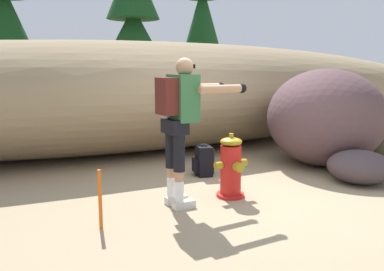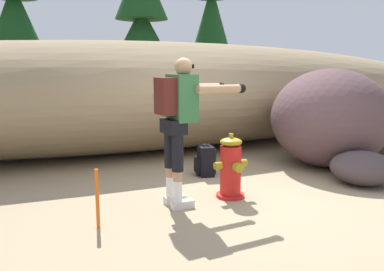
{
  "view_description": "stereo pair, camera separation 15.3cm",
  "coord_description": "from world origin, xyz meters",
  "px_view_note": "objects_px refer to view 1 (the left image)",
  "views": [
    {
      "loc": [
        -2.75,
        -4.19,
        1.57
      ],
      "look_at": [
        -0.58,
        0.18,
        0.75
      ],
      "focal_mm": 37.48,
      "sensor_mm": 36.0,
      "label": 1
    },
    {
      "loc": [
        -2.61,
        -4.25,
        1.57
      ],
      "look_at": [
        -0.58,
        0.18,
        0.75
      ],
      "focal_mm": 37.48,
      "sensor_mm": 36.0,
      "label": 2
    }
  ],
  "objects_px": {
    "boulder_mid": "(378,141)",
    "boulder_small": "(360,167)",
    "utility_worker": "(182,113)",
    "boulder_large": "(326,117)",
    "fire_hydrant": "(231,168)",
    "spare_backpack": "(203,161)",
    "survey_stake": "(100,199)"
  },
  "relations": [
    {
      "from": "survey_stake",
      "to": "boulder_small",
      "type": "bearing_deg",
      "value": 0.24
    },
    {
      "from": "fire_hydrant",
      "to": "boulder_small",
      "type": "relative_size",
      "value": 0.9
    },
    {
      "from": "boulder_mid",
      "to": "spare_backpack",
      "type": "bearing_deg",
      "value": 170.89
    },
    {
      "from": "boulder_large",
      "to": "boulder_small",
      "type": "xyz_separation_m",
      "value": [
        -0.32,
        -1.01,
        -0.55
      ]
    },
    {
      "from": "boulder_small",
      "to": "survey_stake",
      "type": "bearing_deg",
      "value": -179.76
    },
    {
      "from": "fire_hydrant",
      "to": "boulder_small",
      "type": "xyz_separation_m",
      "value": [
        1.92,
        -0.27,
        -0.14
      ]
    },
    {
      "from": "boulder_large",
      "to": "boulder_mid",
      "type": "height_order",
      "value": "boulder_large"
    },
    {
      "from": "fire_hydrant",
      "to": "boulder_mid",
      "type": "distance_m",
      "value": 3.32
    },
    {
      "from": "survey_stake",
      "to": "boulder_large",
      "type": "bearing_deg",
      "value": 14.61
    },
    {
      "from": "boulder_large",
      "to": "utility_worker",
      "type": "bearing_deg",
      "value": -165.26
    },
    {
      "from": "utility_worker",
      "to": "boulder_large",
      "type": "distance_m",
      "value": 3.03
    },
    {
      "from": "fire_hydrant",
      "to": "boulder_large",
      "type": "distance_m",
      "value": 2.4
    },
    {
      "from": "spare_backpack",
      "to": "survey_stake",
      "type": "height_order",
      "value": "survey_stake"
    },
    {
      "from": "boulder_large",
      "to": "survey_stake",
      "type": "distance_m",
      "value": 4.08
    },
    {
      "from": "boulder_small",
      "to": "survey_stake",
      "type": "relative_size",
      "value": 1.46
    },
    {
      "from": "spare_backpack",
      "to": "boulder_small",
      "type": "distance_m",
      "value": 2.18
    },
    {
      "from": "utility_worker",
      "to": "boulder_small",
      "type": "relative_size",
      "value": 1.92
    },
    {
      "from": "utility_worker",
      "to": "boulder_mid",
      "type": "distance_m",
      "value": 4.06
    },
    {
      "from": "spare_backpack",
      "to": "utility_worker",
      "type": "bearing_deg",
      "value": 64.98
    },
    {
      "from": "spare_backpack",
      "to": "boulder_large",
      "type": "distance_m",
      "value": 2.17
    },
    {
      "from": "utility_worker",
      "to": "boulder_large",
      "type": "relative_size",
      "value": 0.9
    },
    {
      "from": "spare_backpack",
      "to": "survey_stake",
      "type": "distance_m",
      "value": 2.27
    },
    {
      "from": "fire_hydrant",
      "to": "boulder_large",
      "type": "bearing_deg",
      "value": 18.14
    },
    {
      "from": "boulder_mid",
      "to": "survey_stake",
      "type": "bearing_deg",
      "value": -170.58
    },
    {
      "from": "spare_backpack",
      "to": "boulder_small",
      "type": "height_order",
      "value": "spare_backpack"
    },
    {
      "from": "boulder_large",
      "to": "boulder_small",
      "type": "distance_m",
      "value": 1.2
    },
    {
      "from": "utility_worker",
      "to": "spare_backpack",
      "type": "height_order",
      "value": "utility_worker"
    },
    {
      "from": "boulder_mid",
      "to": "boulder_small",
      "type": "height_order",
      "value": "boulder_mid"
    },
    {
      "from": "boulder_large",
      "to": "survey_stake",
      "type": "relative_size",
      "value": 3.12
    },
    {
      "from": "utility_worker",
      "to": "boulder_small",
      "type": "height_order",
      "value": "utility_worker"
    },
    {
      "from": "boulder_mid",
      "to": "boulder_small",
      "type": "bearing_deg",
      "value": -149.32
    },
    {
      "from": "boulder_small",
      "to": "fire_hydrant",
      "type": "bearing_deg",
      "value": 171.9
    }
  ]
}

